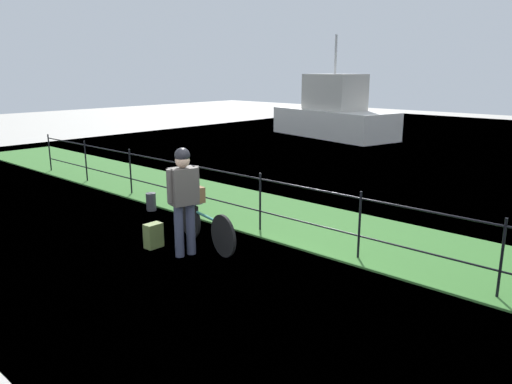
{
  "coord_description": "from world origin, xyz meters",
  "views": [
    {
      "loc": [
        4.62,
        -4.39,
        2.79
      ],
      "look_at": [
        -0.56,
        1.27,
        0.9
      ],
      "focal_mm": 34.7,
      "sensor_mm": 36.0,
      "label": 1
    }
  ],
  "objects_px": {
    "bicycle_main": "(205,226)",
    "terrier_dog": "(193,182)",
    "wooden_crate": "(193,194)",
    "cyclist_person": "(184,192)",
    "mooring_bollard": "(151,202)",
    "backpack_on_paving": "(153,235)",
    "moored_boat_mid": "(333,114)"
  },
  "relations": [
    {
      "from": "terrier_dog",
      "to": "backpack_on_paving",
      "type": "distance_m",
      "value": 1.07
    },
    {
      "from": "bicycle_main",
      "to": "terrier_dog",
      "type": "bearing_deg",
      "value": 167.48
    },
    {
      "from": "terrier_dog",
      "to": "mooring_bollard",
      "type": "bearing_deg",
      "value": 163.72
    },
    {
      "from": "bicycle_main",
      "to": "wooden_crate",
      "type": "relative_size",
      "value": 4.57
    },
    {
      "from": "terrier_dog",
      "to": "moored_boat_mid",
      "type": "relative_size",
      "value": 0.05
    },
    {
      "from": "wooden_crate",
      "to": "mooring_bollard",
      "type": "height_order",
      "value": "wooden_crate"
    },
    {
      "from": "wooden_crate",
      "to": "terrier_dog",
      "type": "xyz_separation_m",
      "value": [
        0.02,
        -0.01,
        0.21
      ]
    },
    {
      "from": "terrier_dog",
      "to": "cyclist_person",
      "type": "distance_m",
      "value": 0.71
    },
    {
      "from": "bicycle_main",
      "to": "terrier_dog",
      "type": "distance_m",
      "value": 0.75
    },
    {
      "from": "backpack_on_paving",
      "to": "mooring_bollard",
      "type": "distance_m",
      "value": 2.24
    },
    {
      "from": "backpack_on_paving",
      "to": "terrier_dog",
      "type": "bearing_deg",
      "value": -18.97
    },
    {
      "from": "cyclist_person",
      "to": "moored_boat_mid",
      "type": "distance_m",
      "value": 14.92
    },
    {
      "from": "terrier_dog",
      "to": "backpack_on_paving",
      "type": "xyz_separation_m",
      "value": [
        -0.21,
        -0.68,
        -0.8
      ]
    },
    {
      "from": "bicycle_main",
      "to": "terrier_dog",
      "type": "xyz_separation_m",
      "value": [
        -0.37,
        0.08,
        0.65
      ]
    },
    {
      "from": "mooring_bollard",
      "to": "terrier_dog",
      "type": "bearing_deg",
      "value": -16.28
    },
    {
      "from": "mooring_bollard",
      "to": "wooden_crate",
      "type": "bearing_deg",
      "value": -16.32
    },
    {
      "from": "backpack_on_paving",
      "to": "moored_boat_mid",
      "type": "bearing_deg",
      "value": 21.02
    },
    {
      "from": "terrier_dog",
      "to": "bicycle_main",
      "type": "bearing_deg",
      "value": -12.52
    },
    {
      "from": "backpack_on_paving",
      "to": "mooring_bollard",
      "type": "height_order",
      "value": "backpack_on_paving"
    },
    {
      "from": "backpack_on_paving",
      "to": "moored_boat_mid",
      "type": "relative_size",
      "value": 0.07
    },
    {
      "from": "cyclist_person",
      "to": "terrier_dog",
      "type": "bearing_deg",
      "value": 128.01
    },
    {
      "from": "terrier_dog",
      "to": "mooring_bollard",
      "type": "height_order",
      "value": "terrier_dog"
    },
    {
      "from": "bicycle_main",
      "to": "backpack_on_paving",
      "type": "height_order",
      "value": "bicycle_main"
    },
    {
      "from": "terrier_dog",
      "to": "cyclist_person",
      "type": "xyz_separation_m",
      "value": [
        0.44,
        -0.56,
        0.0
      ]
    },
    {
      "from": "bicycle_main",
      "to": "wooden_crate",
      "type": "height_order",
      "value": "wooden_crate"
    },
    {
      "from": "bicycle_main",
      "to": "moored_boat_mid",
      "type": "distance_m",
      "value": 14.47
    },
    {
      "from": "bicycle_main",
      "to": "wooden_crate",
      "type": "bearing_deg",
      "value": 167.48
    },
    {
      "from": "mooring_bollard",
      "to": "backpack_on_paving",
      "type": "bearing_deg",
      "value": -34.94
    },
    {
      "from": "cyclist_person",
      "to": "moored_boat_mid",
      "type": "xyz_separation_m",
      "value": [
        -6.34,
        13.51,
        -0.05
      ]
    },
    {
      "from": "backpack_on_paving",
      "to": "moored_boat_mid",
      "type": "distance_m",
      "value": 14.79
    },
    {
      "from": "wooden_crate",
      "to": "cyclist_person",
      "type": "bearing_deg",
      "value": -50.75
    },
    {
      "from": "cyclist_person",
      "to": "mooring_bollard",
      "type": "distance_m",
      "value": 2.86
    }
  ]
}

